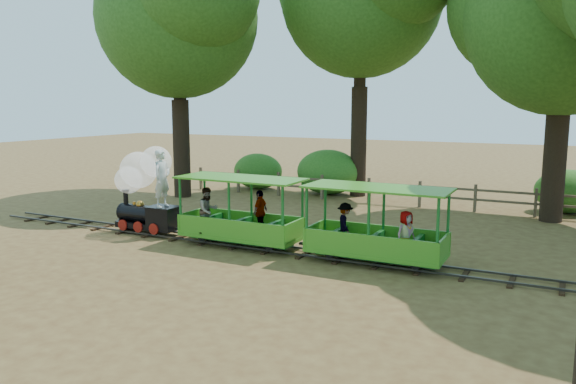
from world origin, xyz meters
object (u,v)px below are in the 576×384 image
at_px(locomotive, 144,183).
at_px(fence, 394,190).
at_px(carriage_front, 237,218).
at_px(carriage_rear, 374,234).

xyz_separation_m(locomotive, fence, (5.34, 7.94, -0.95)).
relative_size(locomotive, carriage_front, 0.77).
height_order(locomotive, carriage_front, locomotive).
bearing_deg(locomotive, carriage_front, -1.77).
height_order(locomotive, fence, locomotive).
relative_size(locomotive, fence, 0.15).
bearing_deg(carriage_rear, fence, 102.94).
relative_size(carriage_front, fence, 0.19).
distance_m(carriage_front, fence, 8.30).
bearing_deg(locomotive, carriage_rear, -0.59).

